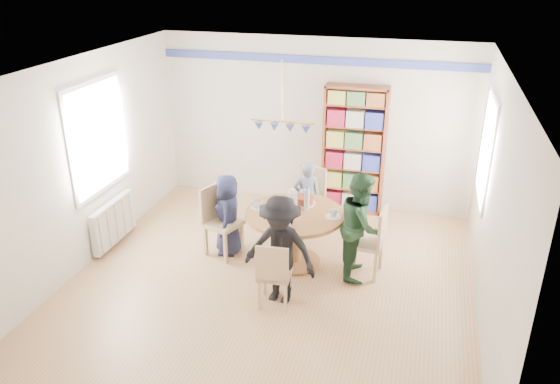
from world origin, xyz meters
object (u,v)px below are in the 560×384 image
(chair_near, at_px, (274,272))
(person_near, at_px, (280,250))
(person_left, at_px, (228,215))
(person_right, at_px, (361,225))
(dining_table, at_px, (295,226))
(chair_right, at_px, (373,239))
(bookshelf, at_px, (354,151))
(chair_far, at_px, (309,196))
(chair_left, at_px, (218,217))
(radiator, at_px, (114,222))
(person_far, at_px, (306,199))

(chair_near, bearing_deg, person_near, 78.18)
(person_left, xyz_separation_m, person_right, (1.82, -0.08, 0.13))
(dining_table, xyz_separation_m, person_near, (0.04, -0.88, 0.12))
(person_left, bearing_deg, chair_right, 73.37)
(chair_near, distance_m, bookshelf, 2.99)
(person_near, bearing_deg, chair_far, 99.97)
(chair_left, xyz_separation_m, person_left, (0.12, 0.04, 0.03))
(chair_far, height_order, person_left, person_left)
(chair_far, xyz_separation_m, person_right, (0.90, -1.04, 0.16))
(person_left, bearing_deg, chair_near, 26.68)
(person_left, distance_m, person_right, 1.82)
(chair_left, xyz_separation_m, bookshelf, (1.56, 1.86, 0.46))
(dining_table, relative_size, bookshelf, 0.64)
(radiator, height_order, chair_left, chair_left)
(dining_table, distance_m, person_far, 0.86)
(person_far, relative_size, person_near, 0.83)
(chair_left, distance_m, person_near, 1.43)
(chair_near, height_order, bookshelf, bookshelf)
(chair_right, relative_size, person_left, 0.82)
(chair_far, height_order, person_right, person_right)
(radiator, xyz_separation_m, chair_near, (2.61, -0.86, 0.12))
(person_left, bearing_deg, bookshelf, 126.90)
(chair_far, distance_m, bookshelf, 1.11)
(chair_near, distance_m, person_left, 1.45)
(chair_far, distance_m, person_far, 0.14)
(chair_left, height_order, chair_near, chair_left)
(radiator, bearing_deg, chair_right, 2.49)
(dining_table, height_order, person_near, person_near)
(chair_right, height_order, chair_near, chair_right)
(chair_right, xyz_separation_m, person_left, (-1.97, 0.06, 0.06))
(chair_left, xyz_separation_m, chair_near, (1.08, -1.04, -0.07))
(dining_table, height_order, person_left, person_left)
(chair_near, distance_m, person_right, 1.33)
(radiator, height_order, person_near, person_near)
(chair_near, bearing_deg, person_right, 49.19)
(chair_right, height_order, bookshelf, bookshelf)
(chair_far, height_order, chair_near, chair_far)
(chair_near, relative_size, person_right, 0.61)
(person_right, bearing_deg, person_left, 82.83)
(radiator, xyz_separation_m, person_far, (2.56, 1.03, 0.22))
(chair_far, bearing_deg, person_left, -133.60)
(person_left, height_order, person_near, person_near)
(person_far, bearing_deg, chair_left, 20.14)
(person_left, bearing_deg, chair_far, 121.39)
(chair_far, height_order, person_near, person_near)
(chair_near, bearing_deg, dining_table, 90.55)
(chair_near, xyz_separation_m, person_near, (0.03, 0.16, 0.21))
(person_left, distance_m, person_near, 1.36)
(person_right, distance_m, person_near, 1.17)
(chair_left, bearing_deg, person_far, 39.66)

